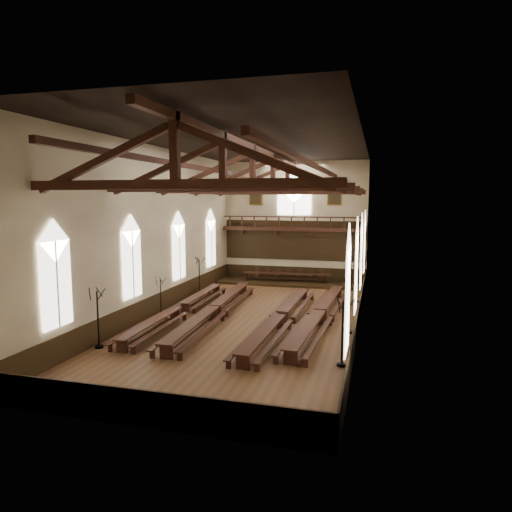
% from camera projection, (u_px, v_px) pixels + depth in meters
% --- Properties ---
extents(ground, '(26.00, 26.00, 0.00)m').
position_uv_depth(ground, '(253.00, 319.00, 26.30)').
color(ground, brown).
rests_on(ground, ground).
extents(room_walls, '(26.00, 26.00, 26.00)m').
position_uv_depth(room_walls, '(253.00, 207.00, 25.50)').
color(room_walls, beige).
rests_on(room_walls, ground).
extents(wainscot_band, '(12.00, 26.00, 1.20)m').
position_uv_depth(wainscot_band, '(253.00, 309.00, 26.23)').
color(wainscot_band, black).
rests_on(wainscot_band, ground).
extents(side_windows, '(11.85, 19.80, 4.50)m').
position_uv_depth(side_windows, '(253.00, 255.00, 25.84)').
color(side_windows, silver).
rests_on(side_windows, room_walls).
extents(end_window, '(2.80, 0.12, 3.80)m').
position_uv_depth(end_window, '(294.00, 195.00, 37.76)').
color(end_window, white).
rests_on(end_window, room_walls).
extents(minstrels_gallery, '(11.80, 1.24, 3.70)m').
position_uv_depth(minstrels_gallery, '(293.00, 235.00, 37.94)').
color(minstrels_gallery, '#3B1D12').
rests_on(minstrels_gallery, room_walls).
extents(portraits, '(7.75, 0.09, 1.45)m').
position_uv_depth(portraits, '(294.00, 196.00, 37.77)').
color(portraits, brown).
rests_on(portraits, room_walls).
extents(roof_trusses, '(11.70, 25.70, 2.80)m').
position_uv_depth(roof_trusses, '(253.00, 175.00, 25.28)').
color(roof_trusses, '#3B1D12').
rests_on(roof_trusses, room_walls).
extents(refectory_row_a, '(1.58, 13.92, 0.70)m').
position_uv_depth(refectory_row_a, '(180.00, 308.00, 26.90)').
color(refectory_row_a, '#3B1D12').
rests_on(refectory_row_a, ground).
extents(refectory_row_b, '(1.94, 14.64, 0.77)m').
position_uv_depth(refectory_row_b, '(214.00, 309.00, 26.40)').
color(refectory_row_b, '#3B1D12').
rests_on(refectory_row_b, ground).
extents(refectory_row_c, '(1.61, 14.26, 0.73)m').
position_uv_depth(refectory_row_c, '(281.00, 316.00, 24.92)').
color(refectory_row_c, '#3B1D12').
rests_on(refectory_row_c, ground).
extents(refectory_row_d, '(1.91, 14.64, 0.77)m').
position_uv_depth(refectory_row_d, '(320.00, 313.00, 25.49)').
color(refectory_row_d, '#3B1D12').
rests_on(refectory_row_d, ground).
extents(dais, '(11.40, 3.06, 0.20)m').
position_uv_depth(dais, '(287.00, 283.00, 37.28)').
color(dais, black).
rests_on(dais, ground).
extents(high_table, '(7.27, 1.37, 0.68)m').
position_uv_depth(high_table, '(287.00, 274.00, 37.20)').
color(high_table, '#3B1D12').
rests_on(high_table, dais).
extents(high_chairs, '(5.84, 0.45, 0.92)m').
position_uv_depth(high_chairs, '(288.00, 274.00, 37.89)').
color(high_chairs, '#3B1D12').
rests_on(high_chairs, dais).
extents(candelabrum_left_near, '(0.84, 0.85, 2.86)m').
position_uv_depth(candelabrum_left_near, '(98.00, 330.00, 21.13)').
color(candelabrum_left_near, black).
rests_on(candelabrum_left_near, ground).
extents(candelabrum_left_mid, '(0.66, 0.69, 2.30)m').
position_uv_depth(candelabrum_left_mid, '(161.00, 304.00, 27.18)').
color(candelabrum_left_mid, black).
rests_on(candelabrum_left_mid, ground).
extents(candelabrum_left_far, '(0.84, 0.79, 2.78)m').
position_uv_depth(candelabrum_left_far, '(199.00, 283.00, 32.96)').
color(candelabrum_left_far, black).
rests_on(candelabrum_left_far, ground).
extents(candelabrum_right_near, '(0.78, 0.89, 2.88)m').
position_uv_depth(candelabrum_right_near, '(342.00, 346.00, 18.85)').
color(candelabrum_right_near, black).
rests_on(candelabrum_right_near, ground).
extents(candelabrum_right_mid, '(0.70, 0.74, 2.45)m').
position_uv_depth(candelabrum_right_mid, '(349.00, 319.00, 23.50)').
color(candelabrum_right_mid, black).
rests_on(candelabrum_right_mid, ground).
extents(candelabrum_right_far, '(0.72, 0.76, 2.52)m').
position_uv_depth(candelabrum_right_far, '(356.00, 291.00, 30.52)').
color(candelabrum_right_far, black).
rests_on(candelabrum_right_far, ground).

